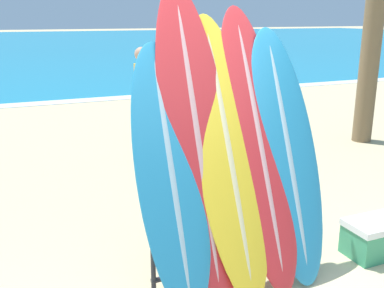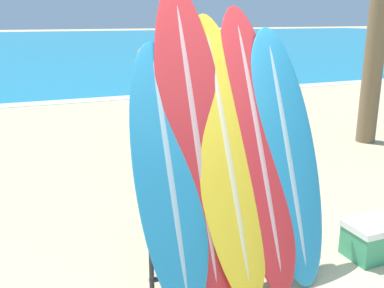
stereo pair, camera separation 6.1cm
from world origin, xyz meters
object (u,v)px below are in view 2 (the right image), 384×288
Objects in this scene: person_near_water at (223,106)px; person_mid_beach at (146,95)px; cooler_box at (376,239)px; surfboard_rack at (228,222)px; surfboard_slot_3 at (258,145)px; surfboard_slot_0 at (169,176)px; surfboard_slot_2 at (226,153)px; surfboard_slot_4 at (286,154)px; surfboard_slot_1 at (196,141)px.

person_mid_beach is (-0.88, 1.08, 0.06)m from person_near_water.
cooler_box is (0.96, -4.18, -0.76)m from person_mid_beach.
surfboard_slot_3 is at bearing 10.11° from surfboard_rack.
surfboard_slot_0 is 3.45m from person_near_water.
surfboard_slot_2 is 1.05× the size of surfboard_slot_4.
person_near_water is (1.61, 2.81, -0.36)m from surfboard_slot_1.
person_near_water is at bearing 64.96° from surfboard_rack.
surfboard_slot_2 is at bearing 176.83° from surfboard_slot_4.
surfboard_slot_2 is 0.97× the size of surfboard_slot_3.
surfboard_slot_3 is at bearing 167.27° from cooler_box.
surfboard_slot_3 is (0.80, 0.06, 0.14)m from surfboard_slot_0.
person_near_water is at bearing 74.24° from surfboard_slot_4.
surfboard_slot_4 is 1.27m from cooler_box.
surfboard_slot_4 reaches higher than surfboard_slot_0.
surfboard_rack is 0.69m from surfboard_slot_3.
cooler_box is (1.70, -0.30, -1.05)m from surfboard_slot_1.
surfboard_slot_2 is 3.18m from person_near_water.
surfboard_rack reaches higher than cooler_box.
surfboard_slot_0 is at bearing -175.38° from surfboard_slot_2.
surfboard_rack is at bearing -18.51° from surfboard_slot_1.
surfboard_slot_1 is 0.55m from surfboard_slot_3.
surfboard_rack is at bearing -169.89° from surfboard_slot_3.
person_near_water is at bearing 136.83° from person_mid_beach.
surfboard_slot_1 reaches higher than surfboard_slot_3.
surfboard_rack is 0.67× the size of surfboard_slot_4.
surfboard_slot_3 is 1.43× the size of person_near_water.
surfboard_slot_3 is 0.27m from surfboard_slot_4.
surfboard_slot_4 is (0.55, -0.03, -0.06)m from surfboard_slot_2.
cooler_box is at bearing -6.01° from surfboard_slot_0.
cooler_box is at bearing -12.73° from surfboard_slot_3.
surfboard_slot_3 is 3.05m from person_near_water.
surfboard_slot_4 is 3.97m from person_mid_beach.
surfboard_slot_4 is (0.25, -0.05, -0.09)m from surfboard_slot_3.
cooler_box is at bearing -9.63° from surfboard_slot_2.
person_near_water is 3.18m from cooler_box.
person_near_water is (1.07, 2.85, -0.27)m from surfboard_slot_3.
surfboard_slot_3 is (0.28, 0.05, 0.63)m from surfboard_rack.
surfboard_slot_3 is at bearing -3.84° from surfboard_slot_1.
surfboard_slot_1 is (0.26, 0.09, 0.23)m from surfboard_slot_0.
person_mid_beach is at bearing 75.99° from surfboard_slot_0.
surfboard_slot_0 is at bearing 178.06° from person_near_water.
surfboard_slot_1 reaches higher than surfboard_slot_2.
surfboard_slot_1 is at bearing 19.66° from surfboard_slot_0.
surfboard_slot_3 is (0.30, 0.01, 0.03)m from surfboard_slot_2.
surfboard_slot_0 is at bearing -176.05° from surfboard_slot_3.
surfboard_slot_2 reaches higher than person_mid_beach.
person_mid_beach is (0.48, 3.97, 0.42)m from surfboard_rack.
surfboard_slot_1 is at bearing -179.01° from person_near_water.
surfboard_slot_2 is (0.50, 0.04, 0.11)m from surfboard_slot_0.
surfboard_slot_2 is 1.30× the size of person_mid_beach.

